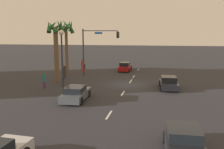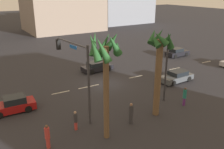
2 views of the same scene
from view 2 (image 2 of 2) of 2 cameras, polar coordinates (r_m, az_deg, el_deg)
The scene contains 19 objects.
ground_plane at distance 29.24m, azimuth -1.95°, elevation -2.11°, with size 220.00×220.00×0.00m, color #28282D.
lane_stripe_0 at distance 40.49m, azimuth 21.13°, elevation 2.75°, with size 1.88×0.14×0.01m, color silver.
lane_stripe_1 at distance 35.73m, azimuth 14.38°, elevation 1.35°, with size 1.99×0.14×0.01m, color silver.
lane_stripe_2 at distance 31.57m, azimuth 5.55°, elevation -0.52°, with size 2.04×0.14×0.01m, color silver.
lane_stripe_3 at distance 28.44m, azimuth -5.43°, elevation -2.82°, with size 2.58×0.14×0.01m, color silver.
lane_stripe_4 at distance 27.33m, azimuth -11.87°, elevation -4.12°, with size 2.01×0.14×0.01m, color silver.
car_0 at distance 33.51m, azimuth -3.57°, elevation 1.82°, with size 4.28×2.14×1.32m.
car_2 at distance 24.31m, azimuth -22.07°, elevation -6.58°, with size 4.03×1.91×1.46m.
car_3 at distance 30.74m, azimuth 14.82°, elevation -0.46°, with size 4.38×2.10×1.31m.
car_4 at distance 42.33m, azimuth 14.91°, elevation 4.99°, with size 4.08×1.98×1.37m.
traffic_signal at distance 20.65m, azimuth -8.11°, elevation 1.78°, with size 0.96×5.33×6.71m.
streetlamp at distance 24.01m, azimuth 12.69°, elevation 3.79°, with size 0.56×0.56×6.40m.
pedestrian_0 at distance 19.97m, azimuth -8.50°, elevation -10.44°, with size 0.46×0.46×1.65m.
pedestrian_1 at distance 18.26m, azimuth -14.82°, elevation -13.64°, with size 0.42×0.42×1.85m.
pedestrian_2 at distance 20.59m, azimuth 4.45°, elevation -8.92°, with size 0.52×0.52×1.87m.
pedestrian_3 at distance 24.56m, azimuth 16.56°, elevation -4.82°, with size 0.43×0.43×1.86m.
palm_tree_0 at distance 20.77m, azimuth 10.98°, elevation 4.00°, with size 2.17×2.48×7.71m.
palm_tree_1 at distance 16.67m, azimuth -1.56°, elevation 3.60°, with size 2.58×2.59×8.08m.
building_2 at distance 81.07m, azimuth 2.64°, elevation 16.76°, with size 17.97×10.69×13.84m, color gray.
Camera 2 is at (12.78, 24.00, 10.76)m, focal length 39.24 mm.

